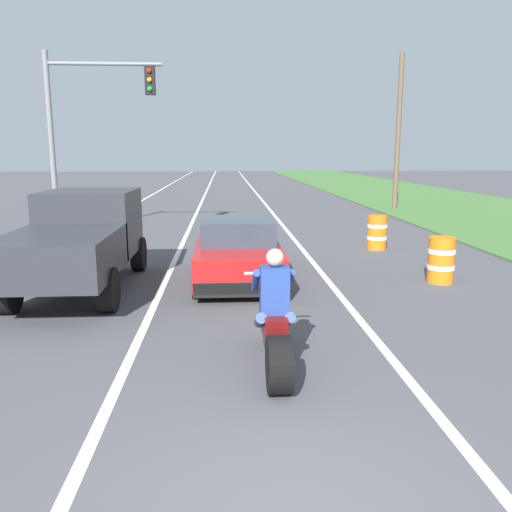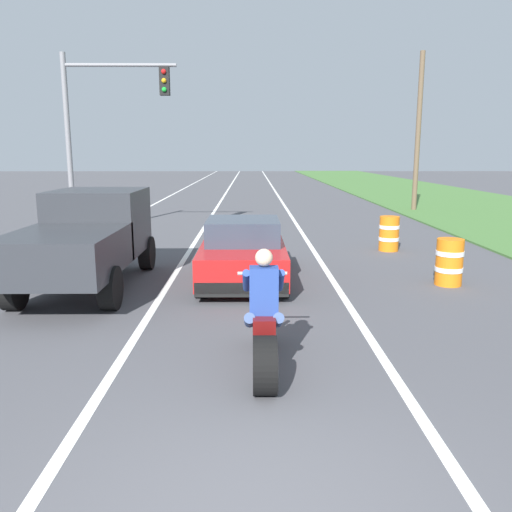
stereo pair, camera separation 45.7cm
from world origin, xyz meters
name	(u,v)px [view 1 (the left image)]	position (x,y,z in m)	size (l,w,h in m)	color
lane_stripe_left_solid	(114,217)	(-5.40, 20.00, 0.00)	(0.14, 120.00, 0.01)	white
lane_stripe_right_solid	(275,216)	(1.80, 20.00, 0.00)	(0.14, 120.00, 0.01)	white
lane_stripe_centre_dashed	(195,216)	(-1.80, 20.00, 0.00)	(0.14, 120.00, 0.01)	white
grass_verge_right	(491,213)	(11.92, 20.00, 0.03)	(10.00, 120.00, 0.06)	#477538
motorcycle_with_rider	(274,328)	(0.14, 2.89, 0.59)	(0.70, 2.21, 1.62)	black
sports_car_red	(238,251)	(-0.19, 7.99, 0.63)	(1.84, 4.30, 1.37)	red
pickup_truck_left_lane_dark_grey	(80,237)	(-3.42, 7.28, 1.11)	(2.02, 4.80, 1.98)	#2D3035
traffic_light_mast_near	(84,117)	(-5.01, 14.42, 3.94)	(3.77, 0.34, 6.00)	gray
utility_pole_roadside	(398,133)	(8.00, 22.04, 3.73)	(0.24, 0.24, 7.47)	brown
construction_barrel_nearest	(441,260)	(4.22, 7.39, 0.50)	(0.58, 0.58, 1.00)	orange
construction_barrel_mid	(377,232)	(3.98, 11.40, 0.50)	(0.58, 0.58, 1.00)	orange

